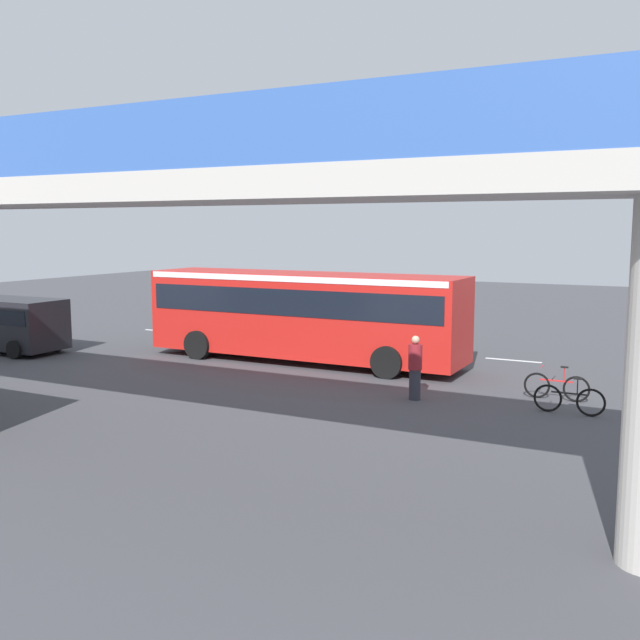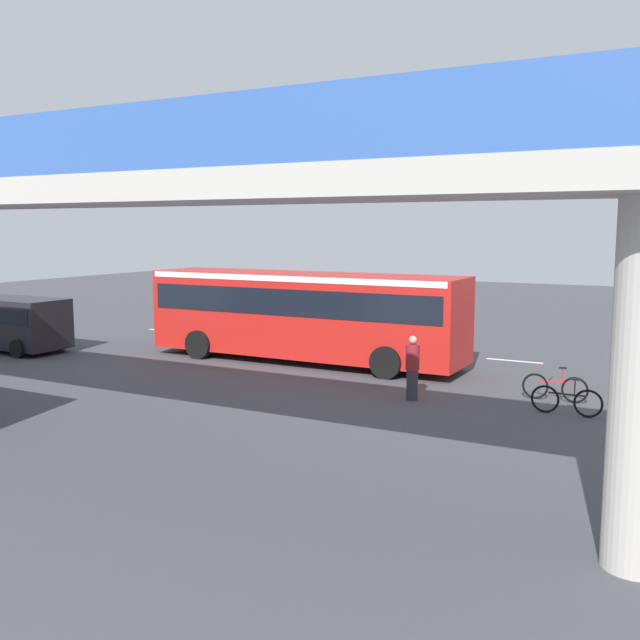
% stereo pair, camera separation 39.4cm
% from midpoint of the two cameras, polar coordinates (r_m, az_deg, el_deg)
% --- Properties ---
extents(ground, '(80.00, 80.00, 0.00)m').
position_cam_midpoint_polar(ground, '(26.39, -4.02, -2.93)').
color(ground, '#424247').
extents(city_bus, '(11.54, 2.85, 3.15)m').
position_cam_midpoint_polar(city_bus, '(25.02, -1.79, 0.88)').
color(city_bus, red).
rests_on(city_bus, ground).
extents(parked_van, '(4.80, 2.17, 2.05)m').
position_cam_midpoint_polar(parked_van, '(29.87, -24.20, -0.07)').
color(parked_van, black).
rests_on(parked_van, ground).
extents(bicycle_black, '(1.77, 0.44, 0.96)m').
position_cam_midpoint_polar(bicycle_black, '(19.24, 18.79, -6.07)').
color(bicycle_black, black).
rests_on(bicycle_black, ground).
extents(bicycle_red, '(1.77, 0.44, 0.96)m').
position_cam_midpoint_polar(bicycle_red, '(20.68, 17.91, -5.11)').
color(bicycle_red, black).
rests_on(bicycle_red, ground).
extents(pedestrian, '(0.38, 0.38, 1.79)m').
position_cam_midpoint_polar(pedestrian, '(19.78, 7.07, -3.85)').
color(pedestrian, '#2D2D38').
rests_on(pedestrian, ground).
extents(lane_dash_leftmost, '(2.00, 0.20, 0.01)m').
position_cam_midpoint_polar(lane_dash_leftmost, '(26.44, 14.82, -3.14)').
color(lane_dash_leftmost, silver).
rests_on(lane_dash_leftmost, ground).
extents(lane_dash_left, '(2.00, 0.20, 0.01)m').
position_cam_midpoint_polar(lane_dash_left, '(27.55, 6.66, -2.52)').
color(lane_dash_left, silver).
rests_on(lane_dash_left, ground).
extents(lane_dash_centre, '(2.00, 0.20, 0.01)m').
position_cam_midpoint_polar(lane_dash_centre, '(29.17, -0.71, -1.92)').
color(lane_dash_centre, silver).
rests_on(lane_dash_centre, ground).
extents(lane_dash_right, '(2.00, 0.20, 0.01)m').
position_cam_midpoint_polar(lane_dash_right, '(31.22, -7.22, -1.36)').
color(lane_dash_right, silver).
rests_on(lane_dash_right, ground).
extents(lane_dash_rightmost, '(2.00, 0.20, 0.01)m').
position_cam_midpoint_polar(lane_dash_rightmost, '(33.62, -12.85, -0.86)').
color(lane_dash_rightmost, silver).
rests_on(lane_dash_rightmost, ground).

